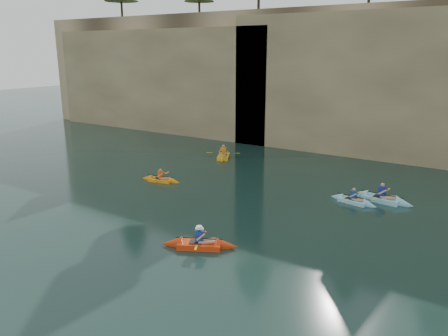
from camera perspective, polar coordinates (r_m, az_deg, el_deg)
The scene contains 11 objects.
ground at distance 17.79m, azimuth -6.98°, elevation -12.39°, with size 160.00×160.00×0.00m, color black.
cliff at distance 43.30m, azimuth 19.39°, elevation 11.44°, with size 70.00×16.00×12.00m, color tan.
cliff_slab_west at distance 46.05m, azimuth -8.59°, elevation 11.39°, with size 26.00×2.40×10.56m, color tan.
cliff_slab_center at distance 35.67m, azimuth 19.60°, elevation 10.31°, with size 24.00×2.40×11.40m, color tan.
sea_cave_west at distance 44.60m, azimuth -7.02°, elevation 7.09°, with size 4.50×1.00×4.00m, color black.
sea_cave_center at distance 37.42m, azimuth 9.85°, elevation 4.81°, with size 3.50×1.00×3.20m, color black.
main_kayaker at distance 18.98m, azimuth -3.22°, elevation -9.89°, with size 3.27×2.16×1.22m.
kayaker_orange at distance 28.35m, azimuth -8.27°, elevation -1.51°, with size 2.85×2.09×1.06m.
kayaker_ltblue_near at distance 25.24m, azimuth 16.51°, elevation -4.10°, with size 2.83×2.15×1.08m.
kayaker_yellow at distance 34.07m, azimuth -0.08°, elevation 1.55°, with size 2.36×3.27×1.34m.
kayaker_ltblue_mid at distance 25.95m, azimuth 19.86°, elevation -3.79°, with size 3.57×2.60×1.34m.
Camera 1 is at (10.22, -12.02, 8.20)m, focal length 35.00 mm.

